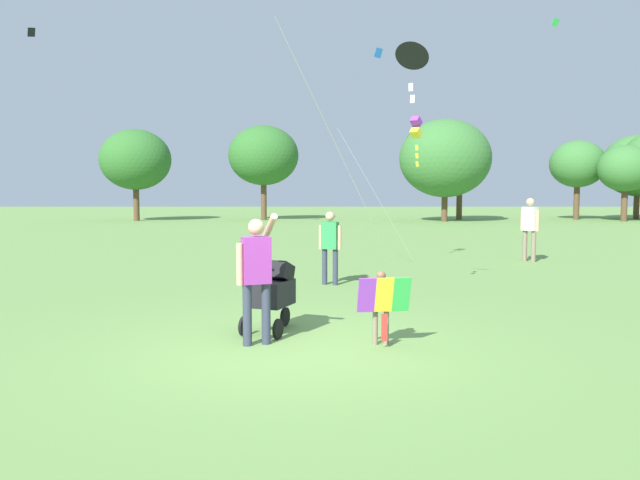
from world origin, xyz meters
The scene contains 9 objects.
ground_plane centered at (0.00, 0.00, 0.00)m, with size 120.00×120.00×0.00m, color #668E47.
treeline_distant centered at (9.56, 31.95, 3.65)m, with size 36.86×7.50×6.10m.
child_with_butterfly_kite centered at (1.15, 0.16, 0.60)m, with size 0.70×0.38×0.97m.
person_adult_flyer centered at (-0.49, 0.19, 1.00)m, with size 0.54×0.62×1.73m.
stroller centered at (-0.32, 0.97, 0.61)m, with size 0.77×1.11×1.03m.
kite_adult_black centered at (1.97, 3.58, 4.35)m, with size 2.61×3.63×4.64m.
kite_orange_delta centered at (2.93, 9.48, 3.64)m, with size 2.36×1.82×3.98m.
person_red_shirt centered at (6.15, 9.68, 1.04)m, with size 0.42×0.45×1.76m.
person_sitting_far centered at (0.56, 5.42, 0.92)m, with size 0.47×0.31×1.55m.
Camera 1 is at (0.34, -8.16, 2.07)m, focal length 36.30 mm.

